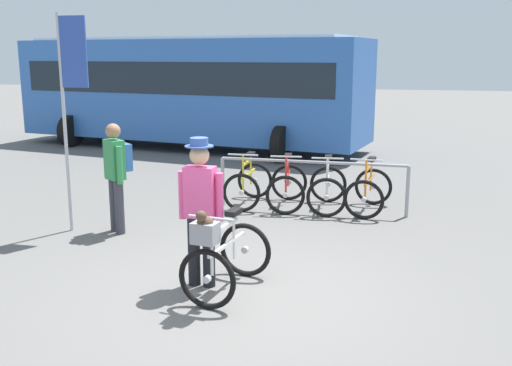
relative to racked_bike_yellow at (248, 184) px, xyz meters
name	(u,v)px	position (x,y,z in m)	size (l,w,h in m)	color
ground_plane	(235,294)	(0.81, -3.94, -0.37)	(80.00, 80.00, 0.00)	#605E5B
bike_rack_rail	(312,173)	(1.15, -0.20, 0.30)	(3.21, 0.11, 0.88)	#99999E
racked_bike_yellow	(248,184)	(0.00, 0.00, 0.00)	(0.67, 1.10, 0.97)	black
racked_bike_red	(287,186)	(0.70, -0.01, 0.00)	(0.78, 1.19, 0.98)	black
racked_bike_white	(327,189)	(1.40, -0.02, 0.00)	(0.75, 1.14, 0.97)	black
racked_bike_orange	(369,191)	(2.10, -0.03, 0.00)	(0.78, 1.18, 0.98)	black
featured_bicycle	(223,254)	(0.70, -4.01, 0.12)	(0.82, 1.24, 1.09)	black
person_with_featured_bike	(200,206)	(0.38, -3.78, 0.58)	(0.53, 0.32, 1.72)	black
pedestrian_with_backpack	(116,171)	(-1.50, -2.06, 0.57)	(0.47, 0.46, 1.64)	#383842
bus_distant	(190,86)	(-3.20, 6.07, 1.37)	(10.29, 4.55, 3.08)	#3366B7
banner_flag	(70,82)	(-2.11, -2.15, 1.86)	(0.45, 0.05, 3.20)	#B2B2B7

